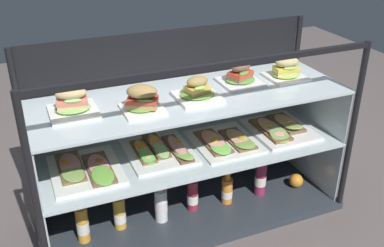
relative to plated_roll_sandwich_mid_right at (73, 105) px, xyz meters
The scene contains 23 objects.
ground_plane 0.92m from the plated_roll_sandwich_mid_right, ahead, with size 6.00×6.00×0.02m, color #5B504F.
case_base_deck 0.89m from the plated_roll_sandwich_mid_right, ahead, with size 1.54×0.55×0.04m, color #2C333B.
case_frame 0.61m from the plated_roll_sandwich_mid_right, 16.43° to the left, with size 1.54×0.55×0.94m.
riser_lower_tier 0.75m from the plated_roll_sandwich_mid_right, ahead, with size 1.48×0.49×0.35m.
shelf_lower_glass 0.64m from the plated_roll_sandwich_mid_right, ahead, with size 1.50×0.51×0.01m, color silver.
riser_upper_tier 0.58m from the plated_roll_sandwich_mid_right, ahead, with size 1.48×0.49×0.28m.
shelf_upper_glass 0.55m from the plated_roll_sandwich_mid_right, ahead, with size 1.50×0.51×0.01m, color silver.
plated_roll_sandwich_mid_right is the anchor object (origin of this frame).
plated_roll_sandwich_left_of_center 0.30m from the plated_roll_sandwich_mid_right, 17.27° to the right, with size 0.18×0.18×0.12m.
plated_roll_sandwich_near_right_corner 0.56m from the plated_roll_sandwich_mid_right, ahead, with size 0.20×0.20×0.11m.
plated_roll_sandwich_center 0.82m from the plated_roll_sandwich_mid_right, ahead, with size 0.20×0.20×0.13m.
plated_roll_sandwich_right_of_center 1.07m from the plated_roll_sandwich_mid_right, ahead, with size 0.19×0.19×0.11m.
open_sandwich_tray_far_left 0.31m from the plated_roll_sandwich_mid_right, 60.17° to the right, with size 0.31×0.37×0.06m.
open_sandwich_tray_mid_left 0.49m from the plated_roll_sandwich_mid_right, ahead, with size 0.31×0.37×0.06m.
open_sandwich_tray_near_left_corner 0.78m from the plated_roll_sandwich_mid_right, ahead, with size 0.31×0.36×0.05m.
open_sandwich_tray_far_right 1.09m from the plated_roll_sandwich_mid_right, ahead, with size 0.31×0.36×0.06m.
juice_bottle_back_center 0.59m from the plated_roll_sandwich_mid_right, 121.45° to the right, with size 0.06×0.06×0.25m.
juice_bottle_front_middle 0.62m from the plated_roll_sandwich_mid_right, ahead, with size 0.06×0.06×0.22m.
juice_bottle_front_right_end 0.69m from the plated_roll_sandwich_mid_right, ahead, with size 0.07×0.07×0.23m.
juice_bottle_near_post 0.81m from the plated_roll_sandwich_mid_right, ahead, with size 0.06×0.06×0.22m.
juice_bottle_back_left 0.96m from the plated_roll_sandwich_mid_right, ahead, with size 0.06×0.06×0.19m.
juice_bottle_front_second 1.11m from the plated_roll_sandwich_mid_right, ahead, with size 0.06×0.06×0.25m.
orange_fruit_beside_bottles 1.33m from the plated_roll_sandwich_mid_right, ahead, with size 0.08×0.08×0.08m, color orange.
Camera 1 is at (-0.74, -1.78, 1.52)m, focal length 41.98 mm.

